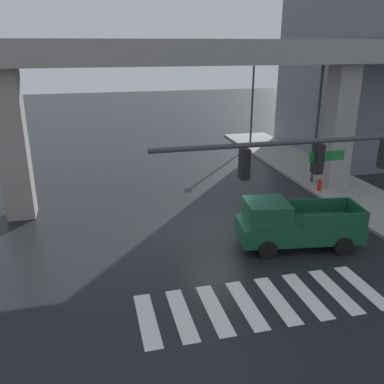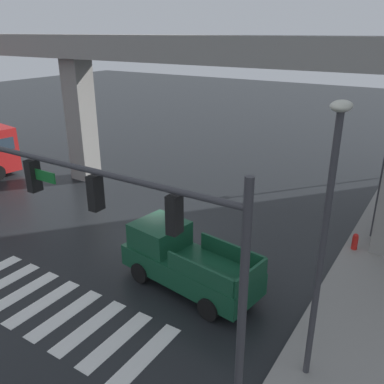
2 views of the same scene
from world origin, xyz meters
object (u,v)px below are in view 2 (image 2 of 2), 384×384
Objects in this scene: pickup_truck at (183,260)px; street_lamp_near_corner at (326,221)px; traffic_signal_mast at (101,210)px; fire_hydrant at (355,243)px.

pickup_truck is 6.44m from street_lamp_near_corner.
traffic_signal_mast is at bearing -150.99° from street_lamp_near_corner.
pickup_truck is at bearing 97.89° from traffic_signal_mast.
traffic_signal_mast is 12.81× the size of fire_hydrant.
pickup_truck is 6.26× the size of fire_hydrant.
traffic_signal_mast is 11.54m from fire_hydrant.
street_lamp_near_corner is (4.48, 2.48, -0.12)m from traffic_signal_mast.
traffic_signal_mast is at bearing -82.11° from pickup_truck.
street_lamp_near_corner reaches higher than pickup_truck.
traffic_signal_mast is (0.59, -4.25, 3.69)m from pickup_truck.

